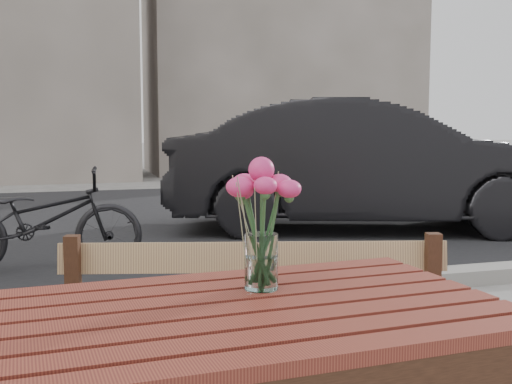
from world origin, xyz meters
TOP-DOWN VIEW (x-y plane):
  - street at (0.00, 5.06)m, footprint 30.00×8.12m
  - backdrop_buildings at (0.17, 14.40)m, footprint 15.50×4.00m
  - main_table at (-0.17, 0.19)m, footprint 1.36×0.85m
  - main_bench at (0.07, 0.82)m, footprint 1.48×0.76m
  - main_vase at (-0.06, 0.34)m, footprint 0.19×0.19m
  - parked_car at (2.86, 5.59)m, footprint 4.91×2.99m
  - bicycle at (-0.77, 4.39)m, footprint 1.71×0.68m

SIDE VIEW (x-z plane):
  - street at x=0.00m, z-range -0.03..0.09m
  - bicycle at x=-0.77m, z-range 0.00..0.88m
  - main_bench at x=0.07m, z-range 0.09..0.97m
  - main_table at x=-0.17m, z-range 0.27..1.08m
  - parked_car at x=2.86m, z-range 0.00..1.53m
  - main_vase at x=-0.06m, z-range 0.86..1.21m
  - backdrop_buildings at x=0.17m, z-range -0.40..7.60m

